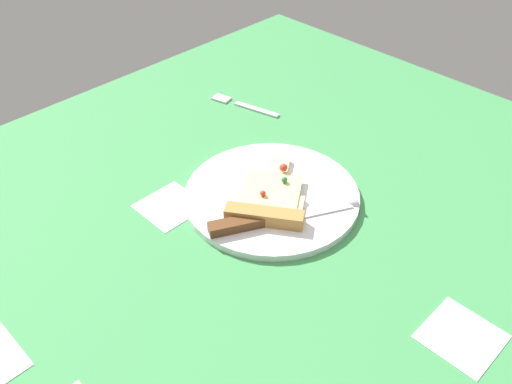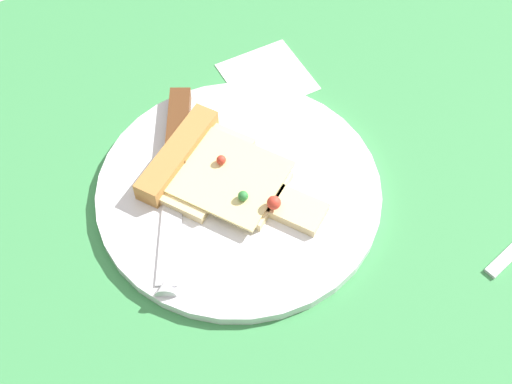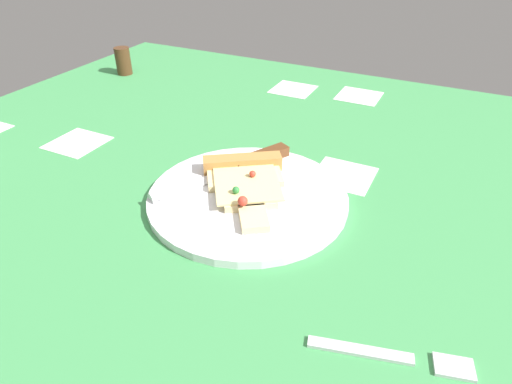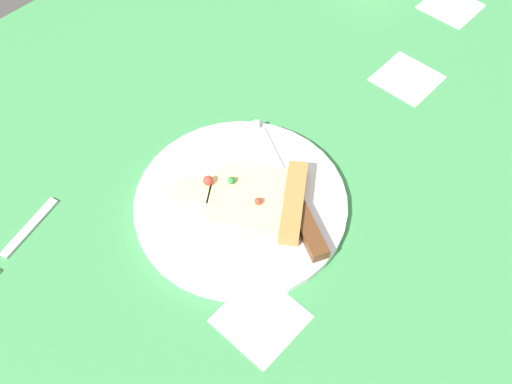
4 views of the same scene
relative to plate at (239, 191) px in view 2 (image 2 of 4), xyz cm
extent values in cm
cube|color=#3D8C4C|center=(-7.44, 2.07, -2.09)|extent=(119.64, 119.64, 3.00)
cube|color=white|center=(10.23, 12.93, -0.69)|extent=(9.00, 9.00, 0.20)
cylinder|color=silver|center=(0.00, 0.00, 0.00)|extent=(28.47, 28.47, 1.18)
cube|color=beige|center=(-2.24, 3.31, 1.09)|extent=(12.47, 11.14, 1.00)
cube|color=beige|center=(0.84, -1.24, 1.09)|extent=(9.10, 8.67, 1.00)
cube|color=beige|center=(3.64, -5.38, 1.09)|extent=(5.90, 6.32, 1.00)
cube|color=#EDD88C|center=(-0.56, 0.83, 1.74)|extent=(13.22, 13.44, 0.30)
cube|color=#B27A3D|center=(-3.92, 5.80, 1.69)|extent=(11.39, 8.88, 2.20)
sphere|color=red|center=(-0.57, 2.63, 2.38)|extent=(0.97, 0.97, 0.97)
sphere|color=red|center=(1.53, -4.40, 2.57)|extent=(1.36, 1.36, 1.36)
sphere|color=#2D7A38|center=(-0.65, -2.25, 2.40)|extent=(1.02, 1.02, 1.02)
cube|color=silver|center=(-7.99, -1.45, 0.74)|extent=(7.34, 11.56, 0.30)
cone|color=silver|center=(-10.78, -6.77, 0.74)|extent=(2.70, 2.70, 2.00)
cube|color=#593319|center=(-2.42, 9.17, 1.39)|extent=(6.59, 9.88, 1.60)
camera|label=1|loc=(-47.26, 50.99, 57.86)|focal=39.04mm
camera|label=2|loc=(-16.71, -35.28, 56.32)|focal=48.00mm
camera|label=3|loc=(24.37, -46.45, 35.53)|focal=31.10mm
camera|label=4|loc=(31.67, 31.81, 64.90)|focal=41.43mm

